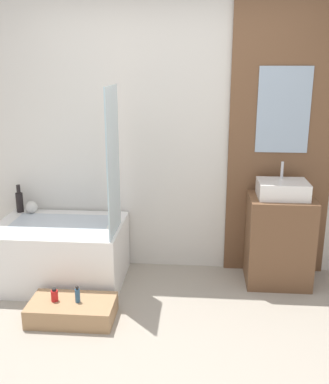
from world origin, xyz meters
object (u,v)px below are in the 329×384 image
(sink, at_px, (283,189))
(bottle_soap_primary, at_px, (55,295))
(bottle_soap_secondary, at_px, (77,295))
(bathtub, at_px, (61,253))
(vase_round_light, at_px, (31,207))
(wooden_step_bench, at_px, (72,310))
(vase_tall_dark, at_px, (19,201))

(sink, bearing_deg, bottle_soap_primary, -156.90)
(sink, xyz_separation_m, bottle_soap_secondary, (-1.63, -0.77, -0.66))
(bathtub, distance_m, vase_round_light, 0.56)
(wooden_step_bench, relative_size, sink, 1.56)
(bathtub, height_order, vase_round_light, vase_round_light)
(bottle_soap_primary, bearing_deg, bottle_soap_secondary, 0.00)
(bathtub, bearing_deg, sink, 4.31)
(vase_tall_dark, bearing_deg, bottle_soap_secondary, -49.72)
(bottle_soap_primary, height_order, bottle_soap_secondary, bottle_soap_secondary)
(vase_round_light, bearing_deg, bottle_soap_secondary, -53.67)
(bottle_soap_primary, bearing_deg, vase_round_light, 118.25)
(wooden_step_bench, height_order, vase_tall_dark, vase_tall_dark)
(bathtub, distance_m, bottle_soap_primary, 0.64)
(sink, distance_m, bottle_soap_secondary, 1.92)
(bathtub, height_order, bottle_soap_secondary, bathtub)
(bottle_soap_primary, bearing_deg, vase_tall_dark, 123.19)
(vase_round_light, distance_m, bottle_soap_primary, 1.11)
(vase_round_light, distance_m, bottle_soap_secondary, 1.20)
(vase_round_light, xyz_separation_m, bottle_soap_primary, (0.49, -0.91, -0.40))
(bottle_soap_secondary, bearing_deg, wooden_step_bench, 180.00)
(bottle_soap_secondary, bearing_deg, bathtub, 116.90)
(vase_tall_dark, bearing_deg, bottle_soap_primary, -56.81)
(bathtub, xyz_separation_m, bottle_soap_secondary, (0.32, -0.62, -0.07))
(sink, bearing_deg, wooden_step_bench, -155.30)
(bottle_soap_secondary, bearing_deg, sink, 25.35)
(bathtub, relative_size, bottle_soap_secondary, 8.58)
(bathtub, relative_size, bottle_soap_primary, 10.60)
(wooden_step_bench, relative_size, vase_round_light, 5.84)
(wooden_step_bench, distance_m, sink, 2.01)
(bathtub, bearing_deg, wooden_step_bench, -66.81)
(bathtub, height_order, vase_tall_dark, vase_tall_dark)
(vase_round_light, bearing_deg, vase_tall_dark, 169.30)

